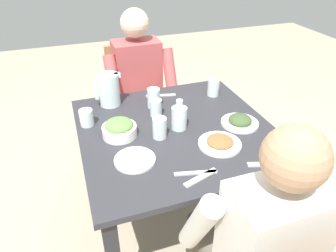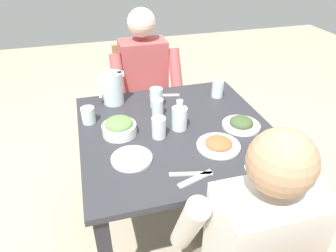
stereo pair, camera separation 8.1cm
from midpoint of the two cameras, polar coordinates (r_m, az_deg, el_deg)
ground_plane at (r=2.11m, az=2.40°, el=-17.38°), size 8.00×8.00×0.00m
dining_table at (r=1.69m, az=2.88°, el=-3.62°), size 0.99×0.99×0.73m
chair_near at (r=2.47m, az=-3.84°, el=5.72°), size 0.40×0.40×0.89m
diner_near at (r=2.22m, az=-2.84°, el=6.83°), size 0.48×0.53×1.19m
diner_far at (r=1.25m, az=15.60°, el=-19.59°), size 0.48×0.53×1.19m
water_pitcher at (r=1.85m, az=-8.89°, el=6.86°), size 0.16×0.12×0.19m
salad_bowl at (r=1.57m, az=-7.48°, el=-0.19°), size 0.17×0.17×0.09m
plate_dolmas at (r=1.69m, az=14.61°, el=0.43°), size 0.20×0.20×0.05m
plate_rice_curry at (r=1.51m, az=10.75°, el=-3.34°), size 0.21×0.21×0.04m
plate_yoghurt at (r=1.41m, az=-5.05°, el=-5.64°), size 0.19×0.19×0.05m
water_glass_by_pitcher at (r=1.70m, az=-13.06°, el=1.92°), size 0.07×0.07×0.09m
water_glass_center at (r=1.72m, az=-0.57°, el=3.38°), size 0.07×0.07×0.10m
water_glass_far_right at (r=1.53m, az=-0.19°, el=-0.31°), size 0.07×0.07×0.11m
water_glass_near_left at (r=1.95m, az=10.23°, el=6.75°), size 0.07×0.07×0.11m
water_glass_far_left at (r=1.80m, az=-0.86°, el=5.19°), size 0.07×0.07×0.11m
oil_carafe at (r=1.60m, az=3.54°, el=1.24°), size 0.08×0.08×0.16m
fork_near at (r=1.32m, az=6.83°, el=-9.61°), size 0.17×0.08×0.01m
knife_near at (r=1.95m, az=0.55°, el=5.64°), size 0.18×0.06×0.01m
fork_far at (r=1.44m, az=18.74°, el=-7.34°), size 0.17×0.07×0.01m
knife_far at (r=1.34m, az=5.94°, el=-8.74°), size 0.18×0.06×0.01m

